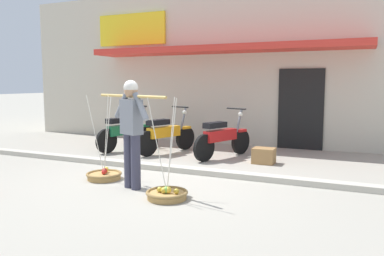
# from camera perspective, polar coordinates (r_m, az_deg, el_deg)

# --- Properties ---
(ground_plane) EXTENTS (90.00, 90.00, 0.00)m
(ground_plane) POSITION_cam_1_polar(r_m,az_deg,el_deg) (6.66, -4.63, -7.71)
(ground_plane) COLOR #9E998C
(sidewalk_curb) EXTENTS (20.00, 0.24, 0.10)m
(sidewalk_curb) POSITION_cam_1_polar(r_m,az_deg,el_deg) (7.25, -1.96, -6.09)
(sidewalk_curb) COLOR #BAB4A5
(sidewalk_curb) RESTS_ON ground
(fruit_vendor) EXTENTS (1.53, 0.60, 1.70)m
(fruit_vendor) POSITION_cam_1_polar(r_m,az_deg,el_deg) (6.05, -8.93, 0.19)
(fruit_vendor) COLOR #38384C
(fruit_vendor) RESTS_ON ground
(fruit_basket_left_side) EXTENTS (0.61, 0.61, 1.45)m
(fruit_basket_left_side) POSITION_cam_1_polar(r_m,az_deg,el_deg) (5.61, -3.73, -9.65)
(fruit_basket_left_side) COLOR #B2894C
(fruit_basket_left_side) RESTS_ON ground
(fruit_basket_right_side) EXTENTS (0.61, 0.61, 1.45)m
(fruit_basket_right_side) POSITION_cam_1_polar(r_m,az_deg,el_deg) (6.86, -12.86, -6.77)
(fruit_basket_right_side) COLOR #B2894C
(fruit_basket_right_side) RESTS_ON ground
(motorcycle_nearest_shop) EXTENTS (0.65, 1.78, 1.09)m
(motorcycle_nearest_shop) POSITION_cam_1_polar(r_m,az_deg,el_deg) (9.64, -9.84, -0.55)
(motorcycle_nearest_shop) COLOR black
(motorcycle_nearest_shop) RESTS_ON ground
(motorcycle_second_in_row) EXTENTS (0.74, 1.75, 1.09)m
(motorcycle_second_in_row) POSITION_cam_1_polar(r_m,az_deg,el_deg) (9.10, -3.88, -0.89)
(motorcycle_second_in_row) COLOR black
(motorcycle_second_in_row) RESTS_ON ground
(motorcycle_third_in_row) EXTENTS (0.78, 1.73, 1.09)m
(motorcycle_third_in_row) POSITION_cam_1_polar(r_m,az_deg,el_deg) (8.52, 4.49, -1.42)
(motorcycle_third_in_row) COLOR black
(motorcycle_third_in_row) RESTS_ON ground
(storefront_building) EXTENTS (13.00, 6.00, 4.20)m
(storefront_building) POSITION_cam_1_polar(r_m,az_deg,el_deg) (12.79, 8.83, 8.64)
(storefront_building) COLOR beige
(storefront_building) RESTS_ON ground
(wooden_crate) EXTENTS (0.44, 0.36, 0.32)m
(wooden_crate) POSITION_cam_1_polar(r_m,az_deg,el_deg) (8.10, 10.56, -4.04)
(wooden_crate) COLOR olive
(wooden_crate) RESTS_ON ground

